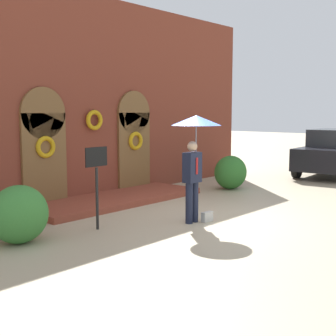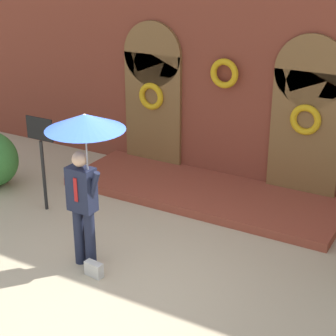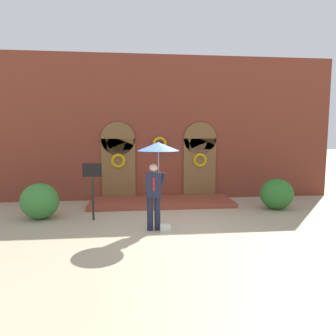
% 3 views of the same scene
% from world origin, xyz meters
% --- Properties ---
extents(ground_plane, '(80.00, 80.00, 0.00)m').
position_xyz_m(ground_plane, '(0.00, 0.00, 0.00)').
color(ground_plane, tan).
extents(building_facade, '(14.00, 2.30, 5.60)m').
position_xyz_m(building_facade, '(-0.00, 4.15, 2.68)').
color(building_facade, brown).
rests_on(building_facade, ground).
extents(person_with_umbrella, '(1.10, 1.10, 2.36)m').
position_xyz_m(person_with_umbrella, '(-0.35, 0.06, 1.91)').
color(person_with_umbrella, '#191E33').
rests_on(person_with_umbrella, ground).
extents(handbag, '(0.29, 0.15, 0.22)m').
position_xyz_m(handbag, '(-0.15, -0.14, 0.11)').
color(handbag, '#B7B7B2').
rests_on(handbag, ground).
extents(sign_post, '(0.56, 0.06, 1.72)m').
position_xyz_m(sign_post, '(-2.21, 1.18, 1.16)').
color(sign_post, black).
rests_on(sign_post, ground).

